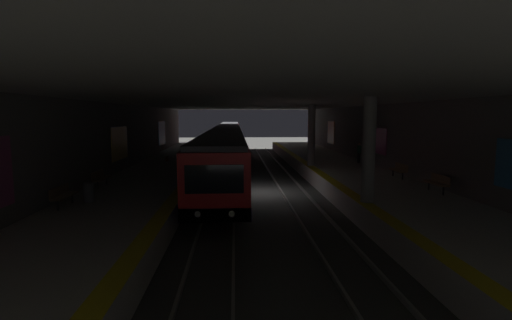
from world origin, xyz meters
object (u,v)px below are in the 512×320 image
pillar_near (369,150)px  bench_right_mid (63,194)px  bench_left_near (438,182)px  bench_right_far (100,177)px  metro_train (228,141)px  pillar_far (311,135)px  trash_bin (89,192)px  backpack_on_floor (167,159)px  bench_left_mid (399,169)px  person_walking_mid (359,152)px

pillar_near → bench_right_mid: bearing=90.7°
bench_left_near → bench_right_far: 17.24m
metro_train → bench_right_far: bearing=163.3°
pillar_far → trash_bin: bearing=133.7°
bench_right_mid → backpack_on_floor: 15.66m
bench_left_mid → backpack_on_floor: 18.07m
backpack_on_floor → trash_bin: 14.77m
metro_train → trash_bin: size_ratio=63.64×
pillar_near → metro_train: (25.33, 6.55, -1.30)m
pillar_near → bench_right_mid: pillar_near is taller
pillar_far → bench_right_far: 15.27m
bench_right_far → bench_right_mid: bearing=180.0°
metro_train → person_walking_mid: metro_train is taller
bench_left_near → bench_right_mid: 17.19m
metro_train → bench_left_mid: (-19.09, -10.73, -0.45)m
bench_left_near → bench_left_mid: size_ratio=1.00×
pillar_near → bench_left_mid: size_ratio=2.68×
bench_right_mid → trash_bin: size_ratio=2.00×
metro_train → backpack_on_floor: 11.05m
bench_left_mid → person_walking_mid: 7.23m
bench_left_near → pillar_far: bearing=21.9°
bench_left_near → person_walking_mid: bearing=0.5°
pillar_near → backpack_on_floor: pillar_near is taller
bench_left_mid → trash_bin: bearing=108.8°
pillar_far → bench_left_near: size_ratio=2.68×
bench_left_mid → bench_left_near: bearing=180.0°
pillar_far → backpack_on_floor: (3.16, 11.38, -2.08)m
pillar_near → trash_bin: size_ratio=5.35×
person_walking_mid → trash_bin: person_walking_mid is taller
trash_bin → backpack_on_floor: bearing=-3.0°
trash_bin → bench_left_near: bearing=-85.9°
bench_left_near → bench_right_far: (2.40, 17.07, 0.00)m
pillar_near → bench_right_far: size_ratio=2.68×
pillar_far → backpack_on_floor: pillar_far is taller
bench_right_far → pillar_far: bearing=-58.1°
bench_left_mid → person_walking_mid: (7.22, 0.10, 0.35)m
bench_left_near → trash_bin: bearing=94.1°
pillar_far → bench_left_mid: 7.54m
bench_right_mid → bench_left_near: bearing=-83.3°
backpack_on_floor → person_walking_mid: bearing=-97.2°
backpack_on_floor → metro_train: bearing=-26.0°
bench_left_near → bench_right_far: size_ratio=1.00×
bench_right_mid → trash_bin: bench_right_mid is taller
pillar_near → trash_bin: 12.31m
bench_left_near → pillar_near: bearing=113.9°
pillar_near → pillar_far: same height
pillar_far → metro_train: size_ratio=0.08×
metro_train → backpack_on_floor: metro_train is taller
trash_bin → pillar_near: bearing=-93.2°
metro_train → backpack_on_floor: (-9.91, 4.83, -0.77)m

